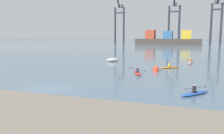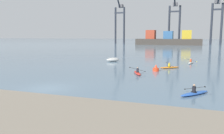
# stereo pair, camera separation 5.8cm
# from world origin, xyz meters

# --- Properties ---
(ground_plane) EXTENTS (800.00, 800.00, 0.00)m
(ground_plane) POSITION_xyz_m (0.00, 0.00, 0.00)
(ground_plane) COLOR slate
(container_barge) EXTENTS (36.10, 9.33, 8.38)m
(container_barge) POSITION_xyz_m (0.49, 114.77, 2.86)
(container_barge) COLOR #38332D
(container_barge) RESTS_ON ground
(gantry_crane_west) EXTENTS (7.09, 17.55, 36.41)m
(gantry_crane_west) POSITION_xyz_m (-31.90, 125.59, 16.72)
(gantry_crane_west) COLOR #232833
(gantry_crane_west) RESTS_ON ground
(gantry_crane_west_mid) EXTENTS (7.35, 16.80, 31.13)m
(gantry_crane_west_mid) POSITION_xyz_m (2.70, 126.89, 15.90)
(gantry_crane_west_mid) COLOR #232833
(gantry_crane_west_mid) RESTS_ON ground
(gantry_crane_east_mid) EXTENTS (6.42, 16.92, 31.12)m
(gantry_crane_east_mid) POSITION_xyz_m (26.06, 123.97, 15.90)
(gantry_crane_east_mid) COLOR #232833
(gantry_crane_east_mid) RESTS_ON ground
(capsized_dinghy) EXTENTS (2.73, 2.46, 0.76)m
(capsized_dinghy) POSITION_xyz_m (-1.59, 24.03, 0.35)
(capsized_dinghy) COLOR beige
(capsized_dinghy) RESTS_ON ground
(channel_buoy) EXTENTS (0.90, 0.90, 1.00)m
(channel_buoy) POSITION_xyz_m (8.23, 14.38, 0.36)
(channel_buoy) COLOR red
(channel_buoy) RESTS_ON ground
(kayak_red) EXTENTS (2.06, 3.36, 0.97)m
(kayak_red) POSITION_xyz_m (6.28, 11.13, 0.17)
(kayak_red) COLOR red
(kayak_red) RESTS_ON ground
(kayak_orange) EXTENTS (3.08, 2.52, 0.95)m
(kayak_orange) POSITION_xyz_m (9.83, 18.00, 0.17)
(kayak_orange) COLOR orange
(kayak_orange) RESTS_ON ground
(kayak_white) EXTENTS (2.22, 3.45, 0.95)m
(kayak_white) POSITION_xyz_m (12.94, 25.81, 0.17)
(kayak_white) COLOR silver
(kayak_white) RESTS_ON ground
(kayak_blue) EXTENTS (2.63, 3.00, 0.99)m
(kayak_blue) POSITION_xyz_m (13.29, 2.19, 0.17)
(kayak_blue) COLOR #2856B2
(kayak_blue) RESTS_ON ground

